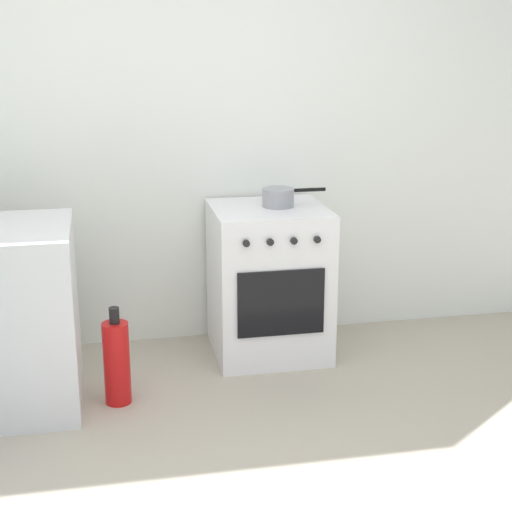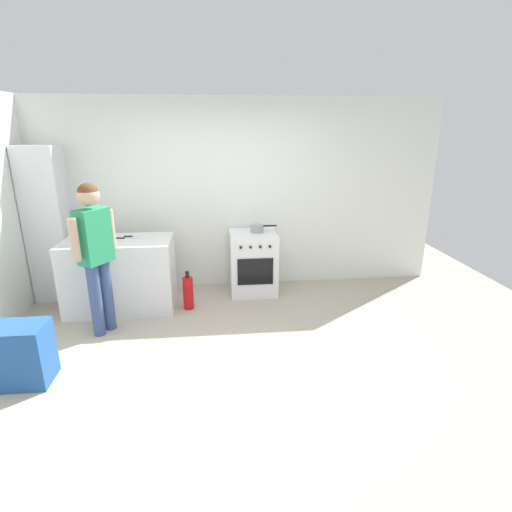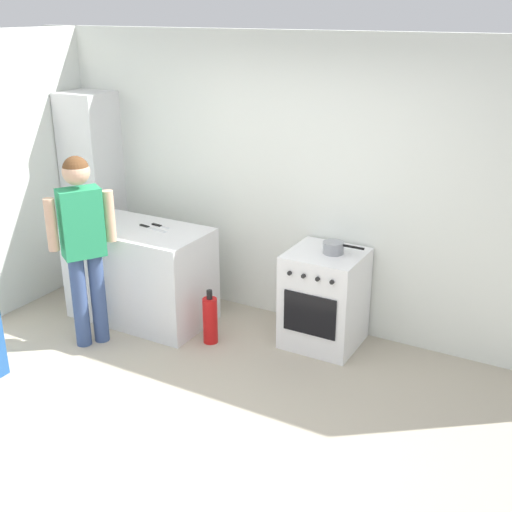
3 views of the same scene
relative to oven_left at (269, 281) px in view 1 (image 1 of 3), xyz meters
name	(u,v)px [view 1 (image 1 of 3)]	position (x,y,z in m)	size (l,w,h in m)	color
back_wall	(195,119)	(-0.35, 0.37, 0.87)	(6.00, 0.10, 2.60)	silver
oven_left	(269,281)	(0.00, 0.00, 0.00)	(0.63, 0.62, 0.85)	white
pot	(279,197)	(0.06, 0.02, 0.48)	(0.36, 0.18, 0.10)	gray
fire_extinguisher	(117,362)	(-0.87, -0.48, -0.21)	(0.13, 0.13, 0.50)	red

